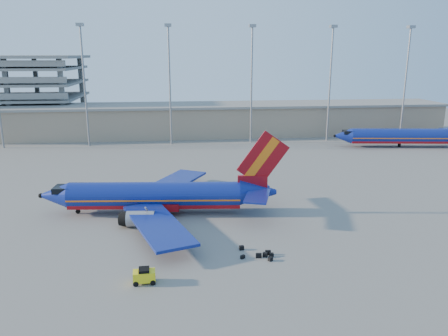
{
  "coord_description": "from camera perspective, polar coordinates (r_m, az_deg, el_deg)",
  "views": [
    {
      "loc": [
        -4.05,
        -61.68,
        21.78
      ],
      "look_at": [
        3.61,
        5.81,
        4.0
      ],
      "focal_mm": 35.0,
      "sensor_mm": 36.0,
      "label": 1
    }
  ],
  "objects": [
    {
      "name": "aircraft_second",
      "position": [
        113.74,
        22.45,
        3.89
      ],
      "size": [
        34.43,
        13.33,
        11.68
      ],
      "rotation": [
        0.0,
        0.0,
        -0.13
      ],
      "color": "navy",
      "rests_on": "ground"
    },
    {
      "name": "terminal_building",
      "position": [
        121.76,
        0.22,
        6.42
      ],
      "size": [
        122.0,
        16.0,
        8.5
      ],
      "color": "gray",
      "rests_on": "ground"
    },
    {
      "name": "light_mast_row",
      "position": [
        108.14,
        -1.71,
        12.42
      ],
      "size": [
        101.6,
        1.6,
        28.65
      ],
      "color": "gray",
      "rests_on": "ground"
    },
    {
      "name": "aircraft_main",
      "position": [
        61.83,
        -8.25,
        -3.64
      ],
      "size": [
        34.77,
        33.32,
        11.78
      ],
      "rotation": [
        0.0,
        0.0,
        -0.09
      ],
      "color": "navy",
      "rests_on": "ground"
    },
    {
      "name": "ground",
      "position": [
        65.53,
        -2.58,
        -4.76
      ],
      "size": [
        220.0,
        220.0,
        0.0
      ],
      "primitive_type": "plane",
      "color": "slate",
      "rests_on": "ground"
    },
    {
      "name": "luggage_pile",
      "position": [
        49.56,
        4.67,
        -11.14
      ],
      "size": [
        3.79,
        3.58,
        0.54
      ],
      "color": "black",
      "rests_on": "ground"
    },
    {
      "name": "baggage_tug",
      "position": [
        44.59,
        -10.38,
        -13.64
      ],
      "size": [
        2.22,
        1.41,
        1.56
      ],
      "rotation": [
        0.0,
        0.0,
        0.05
      ],
      "color": "yellow",
      "rests_on": "ground"
    }
  ]
}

